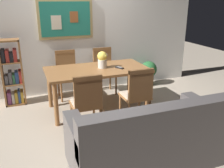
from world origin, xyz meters
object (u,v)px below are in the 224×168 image
object	(u,v)px
dining_chair_near_left	(87,100)
dining_chair_near_right	(137,92)
dining_chair_far_right	(104,67)
dining_chair_far_left	(67,70)
potted_ivy	(149,71)
tv_remote	(119,68)
leather_couch	(149,140)
dining_table	(97,74)
flower_vase	(102,59)
bookshelf	(13,75)

from	to	relation	value
dining_chair_near_left	dining_chair_near_right	bearing A→B (deg)	2.18
dining_chair_far_right	dining_chair_near_right	bearing A→B (deg)	-89.76
dining_chair_far_left	potted_ivy	distance (m)	1.83
tv_remote	dining_chair_near_right	bearing A→B (deg)	-88.17
dining_chair_far_right	potted_ivy	size ratio (longest dim) A/B	1.65
dining_chair_far_right	leather_couch	bearing A→B (deg)	-96.57
dining_table	dining_chair_far_right	size ratio (longest dim) A/B	1.86
flower_vase	leather_couch	bearing A→B (deg)	-90.21
dining_table	potted_ivy	world-z (taller)	dining_table
bookshelf	dining_chair_near_left	bearing A→B (deg)	-58.48
dining_table	bookshelf	size ratio (longest dim) A/B	1.43
leather_couch	potted_ivy	distance (m)	2.83
dining_table	tv_remote	size ratio (longest dim) A/B	10.73
potted_ivy	flower_vase	distance (m)	1.66
dining_chair_far_left	leather_couch	world-z (taller)	dining_chair_far_left
tv_remote	potted_ivy	bearing A→B (deg)	40.52
dining_chair_near_left	tv_remote	world-z (taller)	dining_chair_near_left
flower_vase	tv_remote	bearing A→B (deg)	-26.64
dining_chair_near_left	bookshelf	size ratio (longest dim) A/B	0.77
potted_ivy	dining_chair_near_left	bearing A→B (deg)	-138.89
dining_chair_near_left	bookshelf	xyz separation A→B (m)	(-0.95, 1.55, 0.01)
dining_chair_near_right	bookshelf	distance (m)	2.30
dining_chair_far_left	dining_chair_near_left	bearing A→B (deg)	-91.05
bookshelf	flower_vase	distance (m)	1.66
leather_couch	bookshelf	xyz separation A→B (m)	(-1.45, 2.42, 0.23)
dining_table	flower_vase	xyz separation A→B (m)	(0.10, 0.01, 0.24)
dining_chair_far_left	leather_couch	size ratio (longest dim) A/B	0.51
dining_table	flower_vase	bearing A→B (deg)	8.10
leather_couch	bookshelf	bearing A→B (deg)	120.85
dining_table	leather_couch	world-z (taller)	leather_couch
dining_chair_far_right	dining_chair_far_left	size ratio (longest dim) A/B	1.00
dining_chair_near_left	leather_couch	xyz separation A→B (m)	(0.50, -0.87, -0.23)
dining_table	dining_chair_far_left	bearing A→B (deg)	116.20
dining_table	leather_couch	xyz separation A→B (m)	(0.09, -1.67, -0.34)
bookshelf	potted_ivy	size ratio (longest dim) A/B	2.15
dining_chair_far_left	leather_couch	distance (m)	2.49
dining_table	potted_ivy	xyz separation A→B (m)	(1.44, 0.81, -0.33)
dining_chair_far_right	bookshelf	xyz separation A→B (m)	(-1.73, -0.01, 0.01)
dining_chair_near_right	dining_chair_near_left	bearing A→B (deg)	-177.82
dining_chair_far_left	dining_chair_near_right	bearing A→B (deg)	-63.79
dining_chair_far_right	dining_chair_near_right	xyz separation A→B (m)	(0.01, -1.53, 0.00)
dining_table	dining_chair_near_right	size ratio (longest dim) A/B	1.86
leather_couch	flower_vase	distance (m)	1.78
dining_chair_far_right	dining_chair_near_left	bearing A→B (deg)	-116.55
flower_vase	dining_chair_near_right	bearing A→B (deg)	-70.38
dining_table	tv_remote	bearing A→B (deg)	-17.87
dining_chair_near_right	tv_remote	bearing A→B (deg)	91.83
dining_chair_near_right	tv_remote	world-z (taller)	dining_chair_near_right
dining_table	bookshelf	bearing A→B (deg)	151.10
dining_chair_near_right	flower_vase	world-z (taller)	flower_vase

